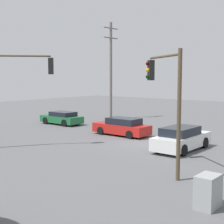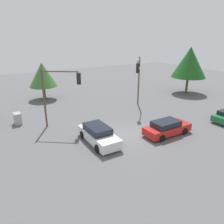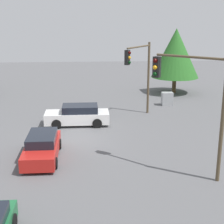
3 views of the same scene
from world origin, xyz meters
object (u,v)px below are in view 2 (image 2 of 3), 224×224
traffic_signal_cross (58,88)px  electrical_cabinet (18,119)px  traffic_signal_main (138,74)px  sedan_red (167,128)px  sedan_white (99,135)px

traffic_signal_cross → electrical_cabinet: bearing=175.8°
traffic_signal_main → traffic_signal_cross: 10.20m
traffic_signal_main → traffic_signal_cross: size_ratio=1.06×
sedan_red → electrical_cabinet: sedan_red is taller
traffic_signal_main → sedan_white: bearing=-14.5°
traffic_signal_main → sedan_red: bearing=23.5°
sedan_white → traffic_signal_main: size_ratio=0.76×
traffic_signal_cross → electrical_cabinet: size_ratio=4.89×
sedan_white → electrical_cabinet: (-7.82, -5.17, -0.12)m
sedan_white → sedan_red: (1.84, 6.06, -0.06)m
traffic_signal_main → electrical_cabinet: size_ratio=5.17×
sedan_white → traffic_signal_cross: size_ratio=0.81×
traffic_signal_main → electrical_cabinet: 14.30m
sedan_white → traffic_signal_main: (-5.78, 8.52, 3.45)m
sedan_red → traffic_signal_main: size_ratio=0.74×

